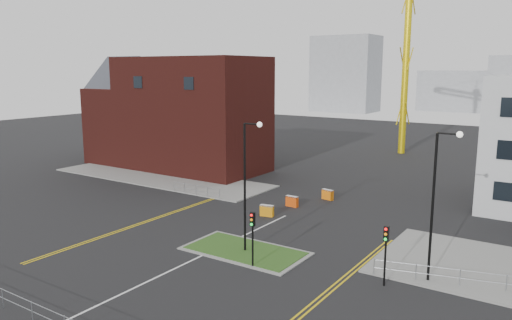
{
  "coord_description": "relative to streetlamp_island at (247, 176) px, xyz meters",
  "views": [
    {
      "loc": [
        21.04,
        -19.13,
        12.6
      ],
      "look_at": [
        -1.94,
        15.29,
        5.0
      ],
      "focal_mm": 35.0,
      "sensor_mm": 36.0,
      "label": 1
    }
  ],
  "objects": [
    {
      "name": "streetlamp_island",
      "position": [
        0.0,
        0.0,
        0.0
      ],
      "size": [
        1.46,
        0.36,
        9.18
      ],
      "color": "black",
      "rests_on": "ground"
    },
    {
      "name": "traffic_light_right",
      "position": [
        9.78,
        -0.02,
        -2.85
      ],
      "size": [
        0.28,
        0.33,
        3.65
      ],
      "color": "black",
      "rests_on": "ground"
    },
    {
      "name": "railing_front",
      "position": [
        -2.22,
        -14.0,
        -4.63
      ],
      "size": [
        24.05,
        0.05,
        1.1
      ],
      "color": "gray",
      "rests_on": "ground"
    },
    {
      "name": "yellow_right_b",
      "position": [
        7.58,
        -2.0,
        -5.41
      ],
      "size": [
        0.12,
        20.0,
        0.01
      ],
      "primitive_type": "cube",
      "color": "gold",
      "rests_on": "ground"
    },
    {
      "name": "centre_line",
      "position": [
        -2.22,
        -6.0,
        -5.41
      ],
      "size": [
        0.15,
        30.0,
        0.01
      ],
      "primitive_type": "cube",
      "color": "silver",
      "rests_on": "ground"
    },
    {
      "name": "barrier_right",
      "position": [
        -1.57,
        16.0,
        -4.87
      ],
      "size": [
        1.25,
        0.65,
        1.0
      ],
      "color": "orange",
      "rests_on": "ground"
    },
    {
      "name": "yellow_right_a",
      "position": [
        7.28,
        -2.0,
        -5.41
      ],
      "size": [
        0.12,
        20.0,
        0.01
      ],
      "primitive_type": "cube",
      "color": "gold",
      "rests_on": "ground"
    },
    {
      "name": "brick_building",
      "position": [
        -25.19,
        20.0,
        1.44
      ],
      "size": [
        24.2,
        10.07,
        14.24
      ],
      "color": "#481612",
      "rests_on": "ground"
    },
    {
      "name": "grass_island",
      "position": [
        -0.22,
        0.0,
        -5.35
      ],
      "size": [
        8.0,
        4.0,
        0.12
      ],
      "primitive_type": "cube",
      "color": "#244818",
      "rests_on": "ground"
    },
    {
      "name": "yellow_left_b",
      "position": [
        -10.92,
        2.0,
        -5.41
      ],
      "size": [
        0.12,
        24.0,
        0.01
      ],
      "primitive_type": "cube",
      "color": "gold",
      "rests_on": "ground"
    },
    {
      "name": "railing_left",
      "position": [
        -13.22,
        10.0,
        -4.67
      ],
      "size": [
        6.05,
        0.05,
        1.1
      ],
      "color": "gray",
      "rests_on": "ground"
    },
    {
      "name": "pavement_left",
      "position": [
        -22.22,
        14.0,
        -5.35
      ],
      "size": [
        28.0,
        8.0,
        0.12
      ],
      "primitive_type": "cube",
      "color": "slate",
      "rests_on": "ground"
    },
    {
      "name": "island_kerb",
      "position": [
        -0.22,
        0.0,
        -5.37
      ],
      "size": [
        8.6,
        4.6,
        0.08
      ],
      "primitive_type": "cube",
      "color": "slate",
      "rests_on": "ground"
    },
    {
      "name": "yellow_left_a",
      "position": [
        -11.22,
        2.0,
        -5.41
      ],
      "size": [
        0.12,
        24.0,
        0.01
      ],
      "primitive_type": "cube",
      "color": "gold",
      "rests_on": "ground"
    },
    {
      "name": "skyline_a",
      "position": [
        -42.22,
        112.0,
        5.59
      ],
      "size": [
        18.0,
        12.0,
        22.0
      ],
      "primitive_type": "cube",
      "color": "gray",
      "rests_on": "ground"
    },
    {
      "name": "streetlamp_right_near",
      "position": [
        12.0,
        2.0,
        0.0
      ],
      "size": [
        1.46,
        0.36,
        9.18
      ],
      "color": "black",
      "rests_on": "ground"
    },
    {
      "name": "skyline_d",
      "position": [
        -10.22,
        132.0,
        0.59
      ],
      "size": [
        30.0,
        12.0,
        12.0
      ],
      "primitive_type": "cube",
      "color": "gray",
      "rests_on": "ground"
    },
    {
      "name": "barrier_mid",
      "position": [
        -3.51,
        8.0,
        -4.87
      ],
      "size": [
        1.24,
        0.61,
        1.0
      ],
      "color": "orange",
      "rests_on": "ground"
    },
    {
      "name": "traffic_light_island",
      "position": [
        1.78,
        -2.02,
        -2.85
      ],
      "size": [
        0.28,
        0.33,
        3.65
      ],
      "color": "black",
      "rests_on": "ground"
    },
    {
      "name": "barrier_left",
      "position": [
        -3.22,
        11.88,
        -4.87
      ],
      "size": [
        1.21,
        0.46,
        1.0
      ],
      "color": "#D4450B",
      "rests_on": "ground"
    },
    {
      "name": "ground",
      "position": [
        -2.22,
        -8.0,
        -5.41
      ],
      "size": [
        200.0,
        200.0,
        0.0
      ],
      "primitive_type": "plane",
      "color": "black",
      "rests_on": "ground"
    }
  ]
}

